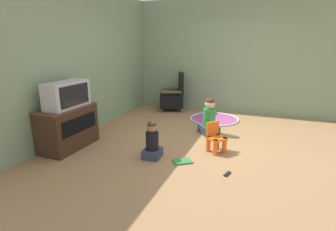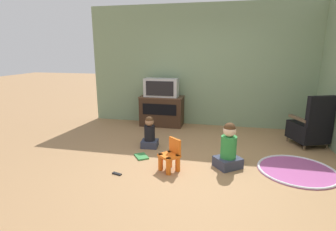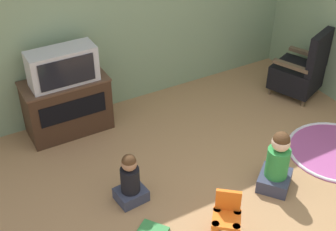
{
  "view_description": "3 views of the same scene",
  "coord_description": "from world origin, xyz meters",
  "px_view_note": "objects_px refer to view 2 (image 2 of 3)",
  "views": [
    {
      "loc": [
        -4.49,
        -0.86,
        1.73
      ],
      "look_at": [
        -0.72,
        0.6,
        0.61
      ],
      "focal_mm": 28.0,
      "sensor_mm": 36.0,
      "label": 1
    },
    {
      "loc": [
        0.3,
        -3.72,
        1.77
      ],
      "look_at": [
        -0.67,
        0.63,
        0.66
      ],
      "focal_mm": 28.0,
      "sensor_mm": 36.0,
      "label": 2
    },
    {
      "loc": [
        -2.44,
        -2.52,
        3.52
      ],
      "look_at": [
        -0.55,
        0.83,
        0.84
      ],
      "focal_mm": 50.0,
      "sensor_mm": 36.0,
      "label": 3
    }
  ],
  "objects_px": {
    "tv_cabinet": "(162,110)",
    "child_watching_center": "(150,134)",
    "yellow_kid_chair": "(170,158)",
    "book": "(141,156)",
    "remote_control": "(117,174)",
    "television": "(161,88)",
    "child_watching_left": "(228,148)",
    "black_armchair": "(310,127)"
  },
  "relations": [
    {
      "from": "tv_cabinet",
      "to": "child_watching_center",
      "type": "distance_m",
      "value": 1.5
    },
    {
      "from": "yellow_kid_chair",
      "to": "book",
      "type": "distance_m",
      "value": 0.72
    },
    {
      "from": "remote_control",
      "to": "television",
      "type": "bearing_deg",
      "value": -74.69
    },
    {
      "from": "television",
      "to": "child_watching_center",
      "type": "relative_size",
      "value": 1.33
    },
    {
      "from": "yellow_kid_chair",
      "to": "child_watching_left",
      "type": "height_order",
      "value": "child_watching_left"
    },
    {
      "from": "yellow_kid_chair",
      "to": "child_watching_center",
      "type": "height_order",
      "value": "child_watching_center"
    },
    {
      "from": "yellow_kid_chair",
      "to": "remote_control",
      "type": "bearing_deg",
      "value": -117.77
    },
    {
      "from": "television",
      "to": "book",
      "type": "xyz_separation_m",
      "value": [
        0.13,
        -1.94,
        -0.91
      ]
    },
    {
      "from": "tv_cabinet",
      "to": "yellow_kid_chair",
      "type": "height_order",
      "value": "tv_cabinet"
    },
    {
      "from": "remote_control",
      "to": "black_armchair",
      "type": "bearing_deg",
      "value": -132.51
    },
    {
      "from": "television",
      "to": "book",
      "type": "bearing_deg",
      "value": -86.17
    },
    {
      "from": "black_armchair",
      "to": "book",
      "type": "bearing_deg",
      "value": 0.59
    },
    {
      "from": "television",
      "to": "yellow_kid_chair",
      "type": "height_order",
      "value": "television"
    },
    {
      "from": "tv_cabinet",
      "to": "black_armchair",
      "type": "distance_m",
      "value": 3.15
    },
    {
      "from": "television",
      "to": "tv_cabinet",
      "type": "bearing_deg",
      "value": 90.0
    },
    {
      "from": "book",
      "to": "yellow_kid_chair",
      "type": "bearing_deg",
      "value": -158.94
    },
    {
      "from": "black_armchair",
      "to": "child_watching_left",
      "type": "distance_m",
      "value": 1.98
    },
    {
      "from": "tv_cabinet",
      "to": "black_armchair",
      "type": "bearing_deg",
      "value": -14.17
    },
    {
      "from": "black_armchair",
      "to": "remote_control",
      "type": "distance_m",
      "value": 3.64
    },
    {
      "from": "black_armchair",
      "to": "child_watching_left",
      "type": "bearing_deg",
      "value": 18.94
    },
    {
      "from": "child_watching_left",
      "to": "child_watching_center",
      "type": "xyz_separation_m",
      "value": [
        -1.43,
        0.57,
        -0.05
      ]
    },
    {
      "from": "tv_cabinet",
      "to": "remote_control",
      "type": "xyz_separation_m",
      "value": [
        -0.02,
        -2.68,
        -0.36
      ]
    },
    {
      "from": "tv_cabinet",
      "to": "black_armchair",
      "type": "height_order",
      "value": "black_armchair"
    },
    {
      "from": "child_watching_left",
      "to": "remote_control",
      "type": "bearing_deg",
      "value": 163.46
    },
    {
      "from": "child_watching_left",
      "to": "remote_control",
      "type": "height_order",
      "value": "child_watching_left"
    },
    {
      "from": "child_watching_center",
      "to": "television",
      "type": "bearing_deg",
      "value": 90.02
    },
    {
      "from": "television",
      "to": "black_armchair",
      "type": "distance_m",
      "value": 3.19
    },
    {
      "from": "remote_control",
      "to": "child_watching_center",
      "type": "bearing_deg",
      "value": -81.57
    },
    {
      "from": "black_armchair",
      "to": "child_watching_left",
      "type": "xyz_separation_m",
      "value": [
        -1.5,
        -1.29,
        -0.05
      ]
    },
    {
      "from": "child_watching_left",
      "to": "book",
      "type": "bearing_deg",
      "value": 139.18
    },
    {
      "from": "tv_cabinet",
      "to": "television",
      "type": "bearing_deg",
      "value": -90.0
    },
    {
      "from": "yellow_kid_chair",
      "to": "book",
      "type": "height_order",
      "value": "yellow_kid_chair"
    },
    {
      "from": "child_watching_left",
      "to": "remote_control",
      "type": "xyz_separation_m",
      "value": [
        -1.58,
        -0.61,
        -0.3
      ]
    },
    {
      "from": "black_armchair",
      "to": "child_watching_center",
      "type": "xyz_separation_m",
      "value": [
        -2.93,
        -0.72,
        -0.11
      ]
    },
    {
      "from": "television",
      "to": "yellow_kid_chair",
      "type": "relative_size",
      "value": 1.61
    },
    {
      "from": "yellow_kid_chair",
      "to": "book",
      "type": "bearing_deg",
      "value": -173.71
    },
    {
      "from": "tv_cabinet",
      "to": "child_watching_center",
      "type": "xyz_separation_m",
      "value": [
        0.13,
        -1.49,
        -0.11
      ]
    },
    {
      "from": "book",
      "to": "child_watching_center",
      "type": "bearing_deg",
      "value": -36.49
    },
    {
      "from": "child_watching_left",
      "to": "television",
      "type": "bearing_deg",
      "value": 90.07
    },
    {
      "from": "child_watching_left",
      "to": "black_armchair",
      "type": "bearing_deg",
      "value": 3.23
    },
    {
      "from": "yellow_kid_chair",
      "to": "child_watching_center",
      "type": "bearing_deg",
      "value": 162.77
    },
    {
      "from": "child_watching_left",
      "to": "book",
      "type": "height_order",
      "value": "child_watching_left"
    }
  ]
}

